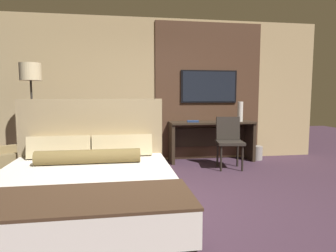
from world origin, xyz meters
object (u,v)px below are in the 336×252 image
at_px(bed, 85,191).
at_px(vase_tall, 240,112).
at_px(desk_chair, 229,137).
at_px(book, 193,121).
at_px(waste_bin, 257,153).
at_px(floor_lamp, 31,81).
at_px(tv, 209,87).
at_px(desk, 211,135).

relative_size(bed, vase_tall, 5.66).
xyz_separation_m(desk_chair, book, (-0.53, 0.55, 0.25)).
height_order(vase_tall, waste_bin, vase_tall).
bearing_deg(floor_lamp, bed, -63.05).
xyz_separation_m(bed, tv, (2.16, 2.71, 1.17)).
height_order(bed, desk, bed).
xyz_separation_m(tv, floor_lamp, (-3.21, -0.65, 0.06)).
bearing_deg(vase_tall, desk_chair, -129.12).
relative_size(desk_chair, waste_bin, 3.28).
distance_m(desk_chair, floor_lamp, 3.50).
height_order(desk_chair, book, desk_chair).
height_order(desk, desk_chair, desk_chair).
height_order(tv, floor_lamp, floor_lamp).
xyz_separation_m(bed, vase_tall, (2.73, 2.44, 0.68)).
xyz_separation_m(desk, desk_chair, (0.14, -0.60, 0.03)).
bearing_deg(floor_lamp, desk, 8.22).
xyz_separation_m(vase_tall, waste_bin, (0.39, 0.02, -0.84)).
height_order(desk_chair, waste_bin, desk_chair).
relative_size(desk_chair, book, 3.75).
relative_size(tv, waste_bin, 4.13).
height_order(desk, waste_bin, desk).
bearing_deg(bed, vase_tall, 41.79).
distance_m(desk, waste_bin, 1.03).
bearing_deg(floor_lamp, vase_tall, 5.70).
distance_m(floor_lamp, waste_bin, 4.41).
relative_size(desk_chair, vase_tall, 2.34).
xyz_separation_m(bed, book, (1.78, 2.47, 0.49)).
distance_m(desk, book, 0.48).
relative_size(desk, vase_tall, 4.25).
bearing_deg(desk, waste_bin, -3.83).
bearing_deg(bed, waste_bin, 38.28).
bearing_deg(desk, floor_lamp, -171.78).
height_order(floor_lamp, vase_tall, floor_lamp).
relative_size(tv, desk_chair, 1.26).
xyz_separation_m(tv, book, (-0.39, -0.24, -0.68)).
height_order(bed, tv, tv).
xyz_separation_m(floor_lamp, vase_tall, (3.77, 0.38, -0.56)).
distance_m(bed, waste_bin, 3.97).
bearing_deg(desk_chair, tv, 108.83).
height_order(floor_lamp, waste_bin, floor_lamp).
relative_size(desk, tv, 1.45).
distance_m(bed, tv, 3.66).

